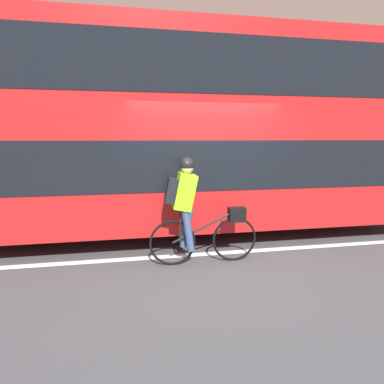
{
  "coord_description": "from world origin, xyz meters",
  "views": [
    {
      "loc": [
        -1.08,
        -4.58,
        1.94
      ],
      "look_at": [
        -0.19,
        0.51,
        1.0
      ],
      "focal_mm": 28.0,
      "sensor_mm": 36.0,
      "label": 1
    }
  ],
  "objects": [
    {
      "name": "ground_plane",
      "position": [
        0.0,
        0.0,
        0.0
      ],
      "size": [
        80.0,
        80.0,
        0.0
      ],
      "primitive_type": "plane",
      "color": "#424244"
    },
    {
      "name": "road_center_line",
      "position": [
        0.0,
        0.1,
        0.0
      ],
      "size": [
        50.0,
        0.14,
        0.01
      ],
      "primitive_type": "cube",
      "color": "silver",
      "rests_on": "ground_plane"
    },
    {
      "name": "sidewalk_curb",
      "position": [
        0.0,
        4.47,
        0.06
      ],
      "size": [
        60.0,
        1.66,
        0.13
      ],
      "color": "gray",
      "rests_on": "ground_plane"
    },
    {
      "name": "building_facade",
      "position": [
        0.0,
        5.44,
        3.72
      ],
      "size": [
        60.0,
        0.3,
        7.44
      ],
      "color": "brown",
      "rests_on": "ground_plane"
    },
    {
      "name": "bus",
      "position": [
        -0.3,
        1.42,
        2.12
      ],
      "size": [
        9.59,
        2.51,
        3.8
      ],
      "color": "black",
      "rests_on": "ground_plane"
    },
    {
      "name": "cyclist_on_bike",
      "position": [
        -0.3,
        -0.24,
        0.89
      ],
      "size": [
        1.7,
        0.32,
        1.66
      ],
      "color": "black",
      "rests_on": "ground_plane"
    },
    {
      "name": "street_sign_post",
      "position": [
        5.18,
        4.38,
        1.41
      ],
      "size": [
        0.36,
        0.09,
        2.28
      ],
      "color": "#59595B",
      "rests_on": "sidewalk_curb"
    }
  ]
}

